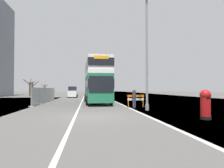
# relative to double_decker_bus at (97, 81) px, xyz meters

# --- Properties ---
(ground) EXTENTS (140.00, 280.00, 0.10)m
(ground) POSITION_rel_double_decker_bus_xyz_m (-0.12, -12.02, -2.74)
(ground) COLOR #565451
(double_decker_bus) EXTENTS (3.08, 10.64, 5.06)m
(double_decker_bus) POSITION_rel_double_decker_bus_xyz_m (0.00, 0.00, 0.00)
(double_decker_bus) COLOR #1E6B47
(double_decker_bus) RESTS_ON ground
(lamppost_foreground) EXTENTS (0.29, 0.70, 9.27)m
(lamppost_foreground) POSITION_rel_double_decker_bus_xyz_m (3.58, -8.98, 1.71)
(lamppost_foreground) COLOR gray
(lamppost_foreground) RESTS_ON ground
(red_pillar_postbox) EXTENTS (0.61, 0.61, 1.67)m
(red_pillar_postbox) POSITION_rel_double_decker_bus_xyz_m (5.44, -14.11, -1.77)
(red_pillar_postbox) COLOR black
(red_pillar_postbox) RESTS_ON ground
(roadworks_barrier) EXTENTS (1.61, 0.56, 1.15)m
(roadworks_barrier) POSITION_rel_double_decker_bus_xyz_m (3.38, -5.95, -1.97)
(roadworks_barrier) COLOR orange
(roadworks_barrier) RESTS_ON ground
(construction_site_fence) EXTENTS (0.44, 13.80, 1.90)m
(construction_site_fence) POSITION_rel_double_decker_bus_xyz_m (-6.33, 1.92, -1.79)
(construction_site_fence) COLOR #A8AAAD
(construction_site_fence) RESTS_ON ground
(car_oncoming_near) EXTENTS (1.90, 4.12, 2.20)m
(car_oncoming_near) POSITION_rel_double_decker_bus_xyz_m (-4.10, 17.71, -1.67)
(car_oncoming_near) COLOR silver
(car_oncoming_near) RESTS_ON ground
(car_receding_mid) EXTENTS (2.09, 4.33, 1.96)m
(car_receding_mid) POSITION_rel_double_decker_bus_xyz_m (0.46, 26.15, -1.76)
(car_receding_mid) COLOR black
(car_receding_mid) RESTS_ON ground
(car_receding_far) EXTENTS (2.00, 4.23, 2.06)m
(car_receding_far) POSITION_rel_double_decker_bus_xyz_m (0.18, 34.15, -1.71)
(car_receding_far) COLOR maroon
(car_receding_far) RESTS_ON ground
(car_far_side) EXTENTS (1.92, 3.88, 2.28)m
(car_far_side) POSITION_rel_double_decker_bus_xyz_m (0.08, 40.70, -1.63)
(car_far_side) COLOR silver
(car_far_side) RESTS_ON ground
(bare_tree_far_verge_near) EXTENTS (2.84, 2.79, 4.13)m
(bare_tree_far_verge_near) POSITION_rel_double_decker_bus_xyz_m (-15.84, 33.40, -0.52)
(bare_tree_far_verge_near) COLOR #4C3D2D
(bare_tree_far_verge_near) RESTS_ON ground
(bare_tree_far_verge_mid) EXTENTS (3.14, 2.75, 4.15)m
(bare_tree_far_verge_mid) POSITION_rel_double_decker_bus_xyz_m (-14.60, 26.03, -0.62)
(bare_tree_far_verge_mid) COLOR #4C3D2D
(bare_tree_far_verge_mid) RESTS_ON ground
(bare_tree_far_verge_far) EXTENTS (2.29, 2.00, 3.64)m
(bare_tree_far_verge_far) POSITION_rel_double_decker_bus_xyz_m (-15.77, 49.29, -0.84)
(bare_tree_far_verge_far) COLOR #4C3D2D
(bare_tree_far_verge_far) RESTS_ON ground
(pedestrian_at_kerb) EXTENTS (0.34, 0.34, 1.73)m
(pedestrian_at_kerb) POSITION_rel_double_decker_bus_xyz_m (3.11, -6.47, -1.82)
(pedestrian_at_kerb) COLOR #2D3342
(pedestrian_at_kerb) RESTS_ON ground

